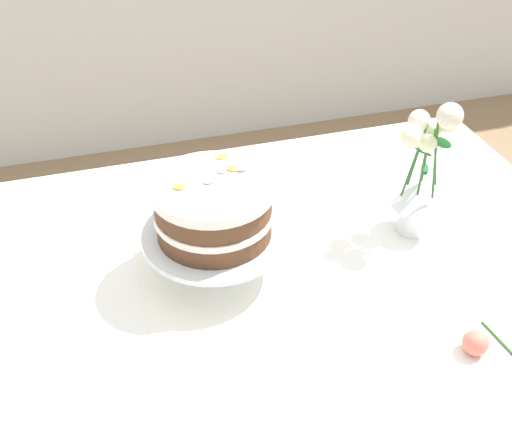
{
  "coord_description": "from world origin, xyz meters",
  "views": [
    {
      "loc": [
        -0.32,
        -0.9,
        1.59
      ],
      "look_at": [
        -0.05,
        0.01,
        0.86
      ],
      "focal_mm": 43.01,
      "sensor_mm": 36.0,
      "label": 1
    }
  ],
  "objects_px": {
    "dining_table": "(283,304)",
    "flower_vase": "(421,177)",
    "layer_cake": "(213,208)",
    "cake_stand": "(215,239)",
    "fallen_rose": "(476,343)"
  },
  "relations": [
    {
      "from": "layer_cake",
      "to": "fallen_rose",
      "type": "bearing_deg",
      "value": -41.08
    },
    {
      "from": "cake_stand",
      "to": "layer_cake",
      "type": "relative_size",
      "value": 1.23
    },
    {
      "from": "cake_stand",
      "to": "layer_cake",
      "type": "bearing_deg",
      "value": 58.14
    },
    {
      "from": "dining_table",
      "to": "layer_cake",
      "type": "bearing_deg",
      "value": 159.09
    },
    {
      "from": "dining_table",
      "to": "flower_vase",
      "type": "height_order",
      "value": "flower_vase"
    },
    {
      "from": "fallen_rose",
      "to": "dining_table",
      "type": "bearing_deg",
      "value": 131.81
    },
    {
      "from": "dining_table",
      "to": "cake_stand",
      "type": "distance_m",
      "value": 0.22
    },
    {
      "from": "cake_stand",
      "to": "flower_vase",
      "type": "xyz_separation_m",
      "value": [
        0.45,
        0.01,
        0.06
      ]
    },
    {
      "from": "cake_stand",
      "to": "layer_cake",
      "type": "distance_m",
      "value": 0.08
    },
    {
      "from": "flower_vase",
      "to": "fallen_rose",
      "type": "bearing_deg",
      "value": -99.47
    },
    {
      "from": "layer_cake",
      "to": "dining_table",
      "type": "bearing_deg",
      "value": -20.91
    },
    {
      "from": "cake_stand",
      "to": "fallen_rose",
      "type": "relative_size",
      "value": 2.88
    },
    {
      "from": "dining_table",
      "to": "cake_stand",
      "type": "height_order",
      "value": "cake_stand"
    },
    {
      "from": "layer_cake",
      "to": "flower_vase",
      "type": "bearing_deg",
      "value": 1.08
    },
    {
      "from": "dining_table",
      "to": "cake_stand",
      "type": "xyz_separation_m",
      "value": [
        -0.13,
        0.05,
        0.17
      ]
    }
  ]
}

